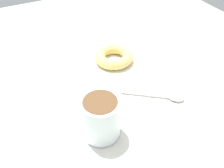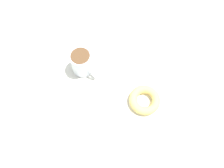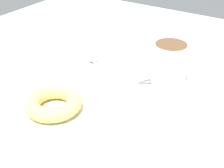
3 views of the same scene
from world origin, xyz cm
name	(u,v)px [view 1 (image 1 of 3)]	position (x,y,z in cm)	size (l,w,h in cm)	color
ground_plane	(100,91)	(0.00, 0.00, -1.00)	(120.00, 120.00, 2.00)	beige
napkin	(112,91)	(2.37, 2.24, 0.15)	(33.78, 33.78, 0.30)	white
coffee_cup	(101,116)	(12.53, -5.26, 4.81)	(9.68, 8.84, 8.75)	silver
donut	(114,56)	(-8.43, 8.24, 1.72)	(10.65, 10.65, 2.84)	#E5C66B
spoon	(166,97)	(10.54, 12.32, 0.69)	(10.08, 12.93, 0.90)	silver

